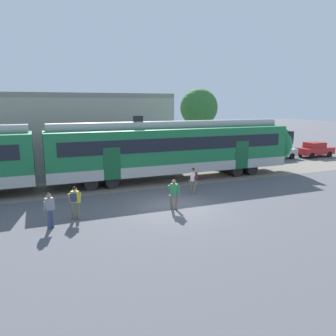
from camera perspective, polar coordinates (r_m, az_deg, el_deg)
The scene contains 10 objects.
ground_plane at distance 18.06m, azimuth 1.06°, elevation -6.78°, with size 160.00×160.00×0.00m, color #515156.
track_bed at distance 22.82m, azimuth -25.44°, elevation -4.04°, with size 80.00×4.40×0.01m, color slate.
pedestrian_grey at distance 15.76m, azimuth -19.98°, elevation -6.42°, with size 0.54×0.69×1.67m.
pedestrian_yellow at distance 16.51m, azimuth -15.92°, elevation -5.37°, with size 0.66×0.57×1.67m.
pedestrian_green at distance 17.36m, azimuth 1.10°, elevation -4.12°, with size 0.70×0.51×1.67m.
pedestrian_white at distance 20.38m, azimuth 4.44°, elevation -1.83°, with size 0.53×0.67×1.67m.
parked_car_silver at distance 35.22m, azimuth 18.44°, elevation 2.80°, with size 4.02×1.79×1.54m.
parked_car_red at distance 38.03m, azimuth 24.23°, elevation 2.97°, with size 4.03×1.82×1.54m.
background_building at distance 29.54m, azimuth -17.79°, elevation 6.07°, with size 18.49×5.00×9.20m.
street_tree_right at distance 37.08m, azimuth 5.38°, elevation 10.41°, with size 4.17×4.17×7.20m.
Camera 1 is at (-6.71, -15.82, 5.58)m, focal length 35.00 mm.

